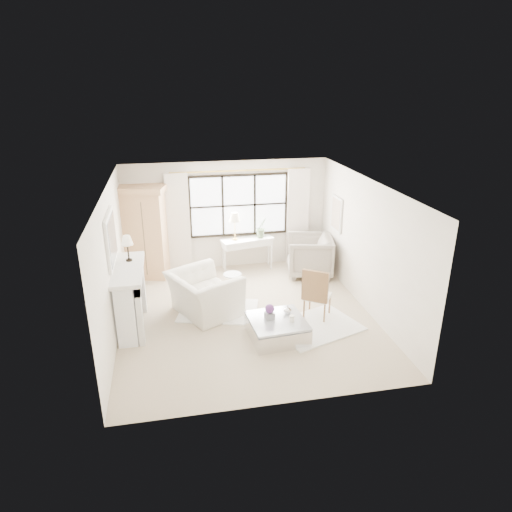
% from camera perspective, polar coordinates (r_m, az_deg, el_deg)
% --- Properties ---
extents(floor, '(5.50, 5.50, 0.00)m').
position_cam_1_polar(floor, '(9.39, -1.18, -7.52)').
color(floor, '#C7B294').
rests_on(floor, ground).
extents(ceiling, '(5.50, 5.50, 0.00)m').
position_cam_1_polar(ceiling, '(8.43, -1.32, 8.78)').
color(ceiling, white).
rests_on(ceiling, ground).
extents(wall_back, '(5.00, 0.00, 5.00)m').
position_cam_1_polar(wall_back, '(11.40, -3.66, 5.08)').
color(wall_back, silver).
rests_on(wall_back, ground).
extents(wall_front, '(5.00, 0.00, 5.00)m').
position_cam_1_polar(wall_front, '(6.38, 3.09, -8.58)').
color(wall_front, beige).
rests_on(wall_front, ground).
extents(wall_left, '(0.00, 5.50, 5.50)m').
position_cam_1_polar(wall_left, '(8.78, -17.54, -0.96)').
color(wall_left, white).
rests_on(wall_left, ground).
extents(wall_right, '(0.00, 5.50, 5.50)m').
position_cam_1_polar(wall_right, '(9.54, 13.71, 1.23)').
color(wall_right, silver).
rests_on(wall_right, ground).
extents(window_pane, '(2.40, 0.02, 1.50)m').
position_cam_1_polar(window_pane, '(11.35, -2.16, 6.36)').
color(window_pane, white).
rests_on(window_pane, wall_back).
extents(window_frame, '(2.50, 0.04, 1.50)m').
position_cam_1_polar(window_frame, '(11.34, -2.16, 6.34)').
color(window_frame, black).
rests_on(window_frame, wall_back).
extents(curtain_rod, '(3.30, 0.04, 0.04)m').
position_cam_1_polar(curtain_rod, '(11.10, -2.18, 10.62)').
color(curtain_rod, '#B5913F').
rests_on(curtain_rod, wall_back).
extents(curtain_left, '(0.55, 0.10, 2.47)m').
position_cam_1_polar(curtain_left, '(11.25, -9.66, 3.99)').
color(curtain_left, silver).
rests_on(curtain_left, ground).
extents(curtain_right, '(0.55, 0.10, 2.47)m').
position_cam_1_polar(curtain_right, '(11.70, 5.22, 4.88)').
color(curtain_right, white).
rests_on(curtain_right, ground).
extents(fireplace, '(0.58, 1.66, 1.26)m').
position_cam_1_polar(fireplace, '(9.03, -15.63, -4.99)').
color(fireplace, white).
rests_on(fireplace, ground).
extents(mirror_frame, '(0.05, 1.15, 0.95)m').
position_cam_1_polar(mirror_frame, '(8.61, -17.70, 2.07)').
color(mirror_frame, white).
rests_on(mirror_frame, wall_left).
extents(mirror_glass, '(0.02, 1.00, 0.80)m').
position_cam_1_polar(mirror_glass, '(8.60, -17.51, 2.09)').
color(mirror_glass, '#B3B7BF').
rests_on(mirror_glass, wall_left).
extents(art_frame, '(0.04, 0.62, 0.82)m').
position_cam_1_polar(art_frame, '(10.96, 10.04, 5.21)').
color(art_frame, silver).
rests_on(art_frame, wall_right).
extents(art_canvas, '(0.01, 0.52, 0.72)m').
position_cam_1_polar(art_canvas, '(10.95, 9.94, 5.21)').
color(art_canvas, '#C3AE97').
rests_on(art_canvas, wall_right).
extents(mantel_lamp, '(0.22, 0.22, 0.51)m').
position_cam_1_polar(mantel_lamp, '(8.96, -15.82, 1.77)').
color(mantel_lamp, black).
rests_on(mantel_lamp, fireplace).
extents(armoire, '(1.26, 0.96, 2.24)m').
position_cam_1_polar(armoire, '(11.13, -13.80, 2.97)').
color(armoire, tan).
rests_on(armoire, floor).
extents(console_table, '(1.37, 0.72, 0.80)m').
position_cam_1_polar(console_table, '(11.52, -1.11, 0.32)').
color(console_table, white).
rests_on(console_table, floor).
extents(console_lamp, '(0.28, 0.28, 0.69)m').
position_cam_1_polar(console_lamp, '(11.16, -2.68, 4.78)').
color(console_lamp, '#A58039').
rests_on(console_lamp, console_table).
extents(orchid_plant, '(0.36, 0.34, 0.51)m').
position_cam_1_polar(orchid_plant, '(11.38, 0.69, 3.55)').
color(orchid_plant, '#526946').
rests_on(orchid_plant, console_table).
extents(side_table, '(0.40, 0.40, 0.51)m').
position_cam_1_polar(side_table, '(10.14, -2.96, -3.16)').
color(side_table, white).
rests_on(side_table, floor).
extents(rug_left, '(1.82, 1.50, 0.03)m').
position_cam_1_polar(rug_left, '(9.60, -4.71, -6.80)').
color(rug_left, white).
rests_on(rug_left, floor).
extents(rug_right, '(1.91, 1.66, 0.03)m').
position_cam_1_polar(rug_right, '(9.07, 7.48, -8.71)').
color(rug_right, white).
rests_on(rug_right, floor).
extents(club_armchair, '(1.65, 1.73, 0.87)m').
position_cam_1_polar(club_armchair, '(9.37, -6.49, -4.72)').
color(club_armchair, white).
rests_on(club_armchair, floor).
extents(wingback_chair, '(1.28, 1.26, 0.98)m').
position_cam_1_polar(wingback_chair, '(11.22, 6.70, 0.07)').
color(wingback_chair, gray).
rests_on(wingback_chair, floor).
extents(french_chair, '(0.67, 0.67, 1.08)m').
position_cam_1_polar(french_chair, '(9.28, 7.61, -5.91)').
color(french_chair, olive).
rests_on(french_chair, floor).
extents(coffee_table, '(1.08, 1.08, 0.38)m').
position_cam_1_polar(coffee_table, '(8.59, 2.65, -9.09)').
color(coffee_table, silver).
rests_on(coffee_table, floor).
extents(planter_box, '(0.18, 0.18, 0.12)m').
position_cam_1_polar(planter_box, '(8.49, 1.71, -7.47)').
color(planter_box, gray).
rests_on(planter_box, coffee_table).
extents(planter_flowers, '(0.17, 0.17, 0.17)m').
position_cam_1_polar(planter_flowers, '(8.42, 1.72, -6.60)').
color(planter_flowers, '#65307A').
rests_on(planter_flowers, planter_box).
extents(pillar_candle, '(0.09, 0.09, 0.12)m').
position_cam_1_polar(pillar_candle, '(8.42, 4.51, -7.79)').
color(pillar_candle, white).
rests_on(pillar_candle, coffee_table).
extents(coffee_vase, '(0.19, 0.19, 0.16)m').
position_cam_1_polar(coffee_vase, '(8.67, 3.96, -6.72)').
color(coffee_vase, silver).
rests_on(coffee_vase, coffee_table).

